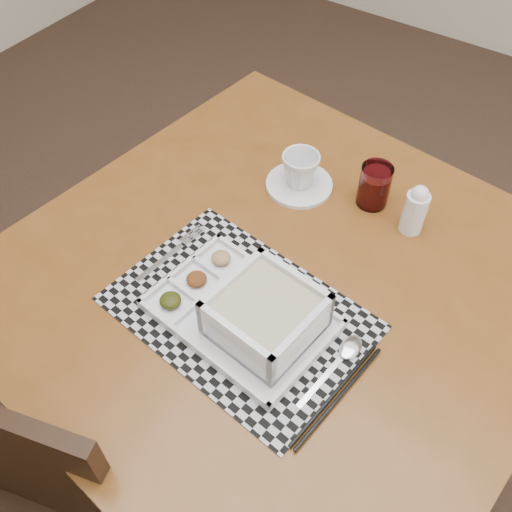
# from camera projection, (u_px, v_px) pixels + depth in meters

# --- Properties ---
(floor) EXTENTS (5.00, 5.00, 0.00)m
(floor) POSITION_uv_depth(u_px,v_px,m) (302.00, 459.00, 1.66)
(floor) COLOR #332419
(floor) RESTS_ON ground
(dining_table) EXTENTS (1.14, 1.14, 0.77)m
(dining_table) POSITION_uv_depth(u_px,v_px,m) (279.00, 298.00, 1.18)
(dining_table) COLOR #5D3410
(dining_table) RESTS_ON ground
(placemat) EXTENTS (0.50, 0.37, 0.00)m
(placemat) POSITION_uv_depth(u_px,v_px,m) (239.00, 313.00, 1.06)
(placemat) COLOR #ADADB5
(placemat) RESTS_ON dining_table
(serving_tray) EXTENTS (0.34, 0.26, 0.10)m
(serving_tray) POSITION_uv_depth(u_px,v_px,m) (257.00, 315.00, 1.01)
(serving_tray) COLOR silver
(serving_tray) RESTS_ON placemat
(fork) EXTENTS (0.04, 0.19, 0.00)m
(fork) POSITION_uv_depth(u_px,v_px,m) (172.00, 251.00, 1.15)
(fork) COLOR silver
(fork) RESTS_ON placemat
(spoon) EXTENTS (0.04, 0.18, 0.01)m
(spoon) POSITION_uv_depth(u_px,v_px,m) (346.00, 352.00, 1.00)
(spoon) COLOR silver
(spoon) RESTS_ON placemat
(chopsticks) EXTENTS (0.05, 0.24, 0.01)m
(chopsticks) POSITION_uv_depth(u_px,v_px,m) (337.00, 395.00, 0.95)
(chopsticks) COLOR black
(chopsticks) RESTS_ON placemat
(saucer) EXTENTS (0.15, 0.15, 0.01)m
(saucer) POSITION_uv_depth(u_px,v_px,m) (299.00, 185.00, 1.28)
(saucer) COLOR silver
(saucer) RESTS_ON dining_table
(cup) EXTENTS (0.10, 0.10, 0.08)m
(cup) POSITION_uv_depth(u_px,v_px,m) (300.00, 170.00, 1.24)
(cup) COLOR silver
(cup) RESTS_ON saucer
(juice_glass) EXTENTS (0.07, 0.07, 0.10)m
(juice_glass) POSITION_uv_depth(u_px,v_px,m) (374.00, 187.00, 1.21)
(juice_glass) COLOR white
(juice_glass) RESTS_ON dining_table
(creamer_bottle) EXTENTS (0.05, 0.05, 0.12)m
(creamer_bottle) POSITION_uv_depth(u_px,v_px,m) (415.00, 210.00, 1.15)
(creamer_bottle) COLOR silver
(creamer_bottle) RESTS_ON dining_table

